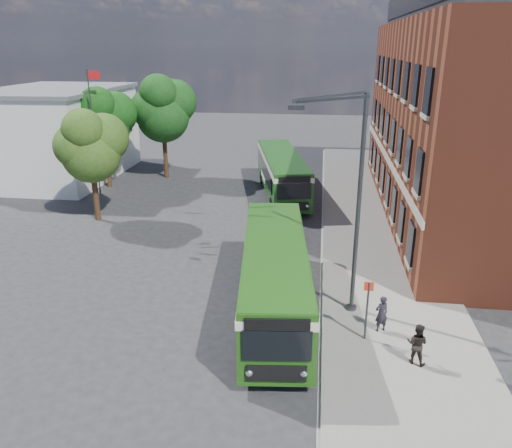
# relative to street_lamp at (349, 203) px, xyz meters

# --- Properties ---
(ground) EXTENTS (120.00, 120.00, 0.00)m
(ground) POSITION_rel_street_lamp_xyz_m (-4.84, 2.00, -4.79)
(ground) COLOR #29292B
(ground) RESTS_ON ground
(pavement) EXTENTS (6.00, 48.00, 0.15)m
(pavement) POSITION_rel_street_lamp_xyz_m (2.16, 10.00, -4.72)
(pavement) COLOR gray
(pavement) RESTS_ON ground
(kerb_line) EXTENTS (0.12, 48.00, 0.01)m
(kerb_line) POSITION_rel_street_lamp_xyz_m (-0.89, 10.00, -4.79)
(kerb_line) COLOR beige
(kerb_line) RESTS_ON ground
(brick_office) EXTENTS (12.10, 26.00, 14.20)m
(brick_office) POSITION_rel_street_lamp_xyz_m (9.16, 14.00, 2.18)
(brick_office) COLOR brown
(brick_office) RESTS_ON ground
(white_building) EXTENTS (9.40, 13.40, 7.30)m
(white_building) POSITION_rel_street_lamp_xyz_m (-22.84, 20.00, -1.13)
(white_building) COLOR white
(white_building) RESTS_ON ground
(flagpole) EXTENTS (0.95, 0.10, 9.00)m
(flagpole) POSITION_rel_street_lamp_xyz_m (-17.29, 15.00, 0.15)
(flagpole) COLOR #353739
(flagpole) RESTS_ON ground
(street_lamp) EXTENTS (2.96, 2.38, 9.00)m
(street_lamp) POSITION_rel_street_lamp_xyz_m (0.00, 0.00, 0.00)
(street_lamp) COLOR #353739
(street_lamp) RESTS_ON ground
(bus_stop_sign) EXTENTS (0.35, 0.08, 2.52)m
(bus_stop_sign) POSITION_rel_street_lamp_xyz_m (0.76, -2.20, -3.28)
(bus_stop_sign) COLOR #353739
(bus_stop_sign) RESTS_ON ground
(bus_front) EXTENTS (3.73, 11.49, 3.02)m
(bus_front) POSITION_rel_street_lamp_xyz_m (-2.85, -0.26, -2.96)
(bus_front) COLOR #215414
(bus_front) RESTS_ON ground
(bus_rear) EXTENTS (5.03, 12.45, 3.02)m
(bus_rear) POSITION_rel_street_lamp_xyz_m (-4.00, 17.14, -2.96)
(bus_rear) COLOR #1A5016
(bus_rear) RESTS_ON ground
(pedestrian_a) EXTENTS (0.64, 0.55, 1.49)m
(pedestrian_a) POSITION_rel_street_lamp_xyz_m (1.40, -1.56, -3.90)
(pedestrian_a) COLOR black
(pedestrian_a) RESTS_ON pavement
(pedestrian_b) EXTENTS (0.91, 0.83, 1.51)m
(pedestrian_b) POSITION_rel_street_lamp_xyz_m (2.40, -3.50, -3.88)
(pedestrian_b) COLOR black
(pedestrian_b) RESTS_ON pavement
(tree_left) EXTENTS (4.21, 4.00, 7.11)m
(tree_left) POSITION_rel_street_lamp_xyz_m (-15.13, 9.74, 0.03)
(tree_left) COLOR #352113
(tree_left) RESTS_ON ground
(tree_mid) EXTENTS (4.58, 4.36, 7.74)m
(tree_mid) POSITION_rel_street_lamp_xyz_m (-17.56, 17.33, 0.46)
(tree_mid) COLOR #352113
(tree_mid) RESTS_ON ground
(tree_right) EXTENTS (5.02, 4.77, 8.48)m
(tree_right) POSITION_rel_street_lamp_xyz_m (-13.98, 20.77, 0.96)
(tree_right) COLOR #352113
(tree_right) RESTS_ON ground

